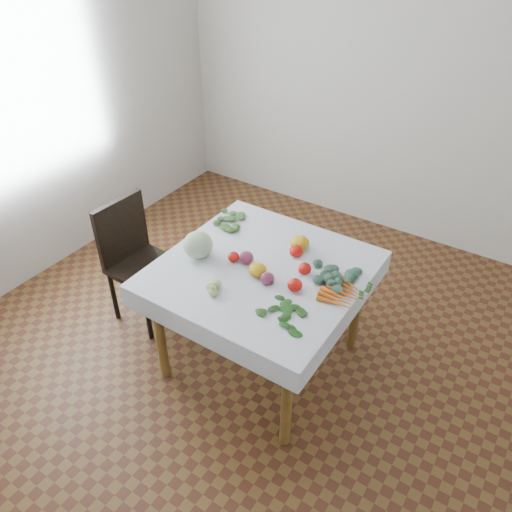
{
  "coord_description": "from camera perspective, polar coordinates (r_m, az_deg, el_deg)",
  "views": [
    {
      "loc": [
        1.21,
        -1.91,
        2.49
      ],
      "look_at": [
        -0.04,
        0.0,
        0.82
      ],
      "focal_mm": 35.0,
      "sensor_mm": 36.0,
      "label": 1
    }
  ],
  "objects": [
    {
      "name": "tomato_a",
      "position": [
        2.93,
        4.63,
        0.55
      ],
      "size": [
        0.11,
        0.11,
        0.07
      ],
      "primitive_type": "ellipsoid",
      "rotation": [
        0.0,
        0.0,
        -0.42
      ],
      "color": "red",
      "rests_on": "tablecloth"
    },
    {
      "name": "onion_b",
      "position": [
        2.87,
        -1.11,
        -0.16
      ],
      "size": [
        0.08,
        0.08,
        0.07
      ],
      "primitive_type": "ellipsoid",
      "rotation": [
        0.0,
        0.0,
        -0.03
      ],
      "color": "#5A1933",
      "rests_on": "tablecloth"
    },
    {
      "name": "onion_a",
      "position": [
        2.72,
        1.29,
        -2.59
      ],
      "size": [
        0.09,
        0.09,
        0.07
      ],
      "primitive_type": "ellipsoid",
      "rotation": [
        0.0,
        0.0,
        -0.22
      ],
      "color": "#5A1933",
      "rests_on": "tablecloth"
    },
    {
      "name": "carrot_bunch",
      "position": [
        2.69,
        9.71,
        -4.15
      ],
      "size": [
        0.2,
        0.27,
        0.03
      ],
      "color": "orange",
      "rests_on": "tablecloth"
    },
    {
      "name": "kale_bunch",
      "position": [
        2.8,
        8.66,
        -2.03
      ],
      "size": [
        0.28,
        0.26,
        0.04
      ],
      "color": "#3A5F4B",
      "rests_on": "tablecloth"
    },
    {
      "name": "heirloom_front",
      "position": [
        2.77,
        0.19,
        -1.58
      ],
      "size": [
        0.14,
        0.14,
        0.07
      ],
      "primitive_type": "ellipsoid",
      "rotation": [
        0.0,
        0.0,
        -0.4
      ],
      "color": "gold",
      "rests_on": "tablecloth"
    },
    {
      "name": "chair",
      "position": [
        3.48,
        -13.68,
        0.24
      ],
      "size": [
        0.42,
        0.42,
        0.89
      ],
      "color": "black",
      "rests_on": "ground"
    },
    {
      "name": "tomato_b",
      "position": [
        2.8,
        5.58,
        -1.42
      ],
      "size": [
        0.09,
        0.09,
        0.07
      ],
      "primitive_type": "ellipsoid",
      "rotation": [
        0.0,
        0.0,
        -0.17
      ],
      "color": "red",
      "rests_on": "tablecloth"
    },
    {
      "name": "heirloom_back",
      "position": [
        2.99,
        5.03,
        1.52
      ],
      "size": [
        0.15,
        0.15,
        0.08
      ],
      "primitive_type": "ellipsoid",
      "rotation": [
        0.0,
        0.0,
        0.37
      ],
      "color": "gold",
      "rests_on": "tablecloth"
    },
    {
      "name": "tomato_c",
      "position": [
        2.88,
        -2.57,
        -0.12
      ],
      "size": [
        0.08,
        0.08,
        0.06
      ],
      "primitive_type": "ellipsoid",
      "rotation": [
        0.0,
        0.0,
        0.26
      ],
      "color": "red",
      "rests_on": "tablecloth"
    },
    {
      "name": "tomatillo_cluster",
      "position": [
        2.69,
        -5.24,
        -3.56
      ],
      "size": [
        0.14,
        0.1,
        0.04
      ],
      "color": "#ABBD6D",
      "rests_on": "tablecloth"
    },
    {
      "name": "basil_bunch",
      "position": [
        2.54,
        3.47,
        -6.69
      ],
      "size": [
        0.25,
        0.22,
        0.01
      ],
      "color": "#1E551A",
      "rests_on": "tablecloth"
    },
    {
      "name": "tablecloth",
      "position": [
        2.85,
        0.68,
        -1.41
      ],
      "size": [
        1.12,
        1.12,
        0.01
      ],
      "primitive_type": "cube",
      "color": "white",
      "rests_on": "table"
    },
    {
      "name": "ground",
      "position": [
        3.36,
        0.59,
        -11.66
      ],
      "size": [
        4.0,
        4.0,
        0.0
      ],
      "primitive_type": "plane",
      "color": "brown"
    },
    {
      "name": "left_wall",
      "position": [
        3.91,
        -25.81,
        15.71
      ],
      "size": [
        0.04,
        4.0,
        2.7
      ],
      "primitive_type": "cube",
      "color": "beige",
      "rests_on": "ground"
    },
    {
      "name": "cabbage",
      "position": [
        2.92,
        -6.65,
        1.29
      ],
      "size": [
        0.2,
        0.2,
        0.16
      ],
      "primitive_type": "ellipsoid",
      "rotation": [
        0.0,
        0.0,
        0.16
      ],
      "color": "#B7CBAA",
      "rests_on": "tablecloth"
    },
    {
      "name": "table",
      "position": [
        2.91,
        0.67,
        -2.97
      ],
      "size": [
        1.0,
        1.0,
        0.75
      ],
      "color": "brown",
      "rests_on": "ground"
    },
    {
      "name": "back_wall",
      "position": [
        4.25,
        16.38,
        19.17
      ],
      "size": [
        4.0,
        0.04,
        2.7
      ],
      "primitive_type": "cube",
      "color": "beige",
      "rests_on": "ground"
    },
    {
      "name": "tomato_d",
      "position": [
        2.68,
        4.46,
        -3.3
      ],
      "size": [
        0.09,
        0.09,
        0.07
      ],
      "primitive_type": "ellipsoid",
      "rotation": [
        0.0,
        0.0,
        -0.17
      ],
      "color": "red",
      "rests_on": "tablecloth"
    },
    {
      "name": "dill_bunch",
      "position": [
        3.25,
        -3.01,
        4.13
      ],
      "size": [
        0.23,
        0.23,
        0.03
      ],
      "color": "#437435",
      "rests_on": "tablecloth"
    }
  ]
}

